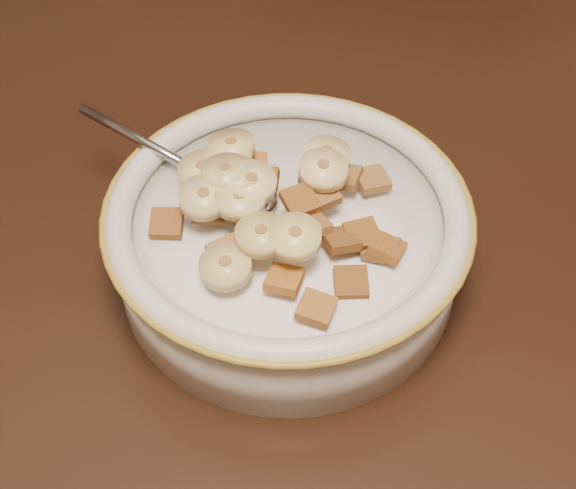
% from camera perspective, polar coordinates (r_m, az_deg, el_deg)
% --- Properties ---
extents(table, '(1.42, 0.93, 0.04)m').
position_cam_1_polar(table, '(0.58, -1.24, -1.79)').
color(table, black).
rests_on(table, floor).
extents(chair, '(0.58, 0.58, 1.03)m').
position_cam_1_polar(chair, '(1.14, 5.22, 12.43)').
color(chair, black).
rests_on(chair, floor).
extents(cereal_bowl, '(0.23, 0.23, 0.05)m').
position_cam_1_polar(cereal_bowl, '(0.53, -0.00, -0.20)').
color(cereal_bowl, silver).
rests_on(cereal_bowl, table).
extents(milk, '(0.19, 0.19, 0.00)m').
position_cam_1_polar(milk, '(0.51, -0.00, 1.80)').
color(milk, white).
rests_on(milk, cereal_bowl).
extents(spoon, '(0.06, 0.05, 0.01)m').
position_cam_1_polar(spoon, '(0.52, -3.42, 3.58)').
color(spoon, '#9395AA').
rests_on(spoon, cereal_bowl).
extents(cereal_square_0, '(0.03, 0.03, 0.01)m').
position_cam_1_polar(cereal_square_0, '(0.50, 2.32, 3.57)').
color(cereal_square_0, brown).
rests_on(cereal_square_0, milk).
extents(cereal_square_1, '(0.02, 0.02, 0.01)m').
position_cam_1_polar(cereal_square_1, '(0.51, -1.85, 4.48)').
color(cereal_square_1, brown).
rests_on(cereal_square_1, milk).
extents(cereal_square_2, '(0.02, 0.02, 0.01)m').
position_cam_1_polar(cereal_square_2, '(0.49, 7.07, -0.24)').
color(cereal_square_2, brown).
rests_on(cereal_square_2, milk).
extents(cereal_square_3, '(0.03, 0.03, 0.01)m').
position_cam_1_polar(cereal_square_3, '(0.53, -2.55, 5.64)').
color(cereal_square_3, olive).
rests_on(cereal_square_3, milk).
extents(cereal_square_4, '(0.03, 0.03, 0.01)m').
position_cam_1_polar(cereal_square_4, '(0.54, -4.12, 6.01)').
color(cereal_square_4, olive).
rests_on(cereal_square_4, milk).
extents(cereal_square_5, '(0.03, 0.03, 0.01)m').
position_cam_1_polar(cereal_square_5, '(0.48, -3.95, -1.18)').
color(cereal_square_5, brown).
rests_on(cereal_square_5, milk).
extents(cereal_square_6, '(0.02, 0.02, 0.01)m').
position_cam_1_polar(cereal_square_6, '(0.47, -0.28, -2.50)').
color(cereal_square_6, '#9A5C23').
rests_on(cereal_square_6, milk).
extents(cereal_square_7, '(0.03, 0.03, 0.01)m').
position_cam_1_polar(cereal_square_7, '(0.49, 0.87, 3.13)').
color(cereal_square_7, brown).
rests_on(cereal_square_7, milk).
extents(cereal_square_8, '(0.03, 0.03, 0.01)m').
position_cam_1_polar(cereal_square_8, '(0.54, -4.30, 5.59)').
color(cereal_square_8, olive).
rests_on(cereal_square_8, milk).
extents(cereal_square_9, '(0.03, 0.03, 0.01)m').
position_cam_1_polar(cereal_square_9, '(0.49, 5.32, 0.70)').
color(cereal_square_9, brown).
rests_on(cereal_square_9, milk).
extents(cereal_square_10, '(0.02, 0.02, 0.01)m').
position_cam_1_polar(cereal_square_10, '(0.49, 6.66, -0.33)').
color(cereal_square_10, brown).
rests_on(cereal_square_10, milk).
extents(cereal_square_11, '(0.02, 0.02, 0.01)m').
position_cam_1_polar(cereal_square_11, '(0.51, -8.63, 1.52)').
color(cereal_square_11, brown).
rests_on(cereal_square_11, milk).
extents(cereal_square_12, '(0.03, 0.03, 0.01)m').
position_cam_1_polar(cereal_square_12, '(0.51, 2.08, 4.26)').
color(cereal_square_12, '#966031').
rests_on(cereal_square_12, milk).
extents(cereal_square_13, '(0.03, 0.03, 0.01)m').
position_cam_1_polar(cereal_square_13, '(0.48, -4.33, -0.64)').
color(cereal_square_13, brown).
rests_on(cereal_square_13, milk).
extents(cereal_square_14, '(0.02, 0.02, 0.01)m').
position_cam_1_polar(cereal_square_14, '(0.46, 2.02, -4.54)').
color(cereal_square_14, brown).
rests_on(cereal_square_14, milk).
extents(cereal_square_15, '(0.02, 0.03, 0.01)m').
position_cam_1_polar(cereal_square_15, '(0.47, 4.51, -2.69)').
color(cereal_square_15, brown).
rests_on(cereal_square_15, milk).
extents(cereal_square_16, '(0.03, 0.02, 0.01)m').
position_cam_1_polar(cereal_square_16, '(0.53, -5.01, 4.37)').
color(cereal_square_16, brown).
rests_on(cereal_square_16, milk).
extents(cereal_square_17, '(0.03, 0.03, 0.01)m').
position_cam_1_polar(cereal_square_17, '(0.49, 3.76, 0.33)').
color(cereal_square_17, brown).
rests_on(cereal_square_17, milk).
extents(cereal_square_18, '(0.02, 0.03, 0.01)m').
position_cam_1_polar(cereal_square_18, '(0.50, -5.69, 2.51)').
color(cereal_square_18, brown).
rests_on(cereal_square_18, milk).
extents(cereal_square_19, '(0.03, 0.03, 0.01)m').
position_cam_1_polar(cereal_square_19, '(0.53, 6.01, 4.62)').
color(cereal_square_19, brown).
rests_on(cereal_square_19, milk).
extents(cereal_square_20, '(0.02, 0.02, 0.01)m').
position_cam_1_polar(cereal_square_20, '(0.52, 4.04, 4.78)').
color(cereal_square_20, brown).
rests_on(cereal_square_20, milk).
extents(cereal_square_21, '(0.03, 0.03, 0.01)m').
position_cam_1_polar(cereal_square_21, '(0.49, 1.64, 1.40)').
color(cereal_square_21, brown).
rests_on(cereal_square_21, milk).
extents(cereal_square_22, '(0.03, 0.03, 0.01)m').
position_cam_1_polar(cereal_square_22, '(0.54, -4.67, 5.68)').
color(cereal_square_22, brown).
rests_on(cereal_square_22, milk).
extents(banana_slice_0, '(0.04, 0.04, 0.01)m').
position_cam_1_polar(banana_slice_0, '(0.52, 2.79, 6.36)').
color(banana_slice_0, '#FFE494').
rests_on(banana_slice_0, milk).
extents(banana_slice_1, '(0.04, 0.04, 0.01)m').
position_cam_1_polar(banana_slice_1, '(0.50, -3.56, 4.89)').
color(banana_slice_1, tan).
rests_on(banana_slice_1, milk).
extents(banana_slice_2, '(0.03, 0.03, 0.01)m').
position_cam_1_polar(banana_slice_2, '(0.49, -6.00, 3.33)').
color(banana_slice_2, '#CFBA8B').
rests_on(banana_slice_2, milk).
extents(banana_slice_3, '(0.04, 0.04, 0.02)m').
position_cam_1_polar(banana_slice_3, '(0.52, -6.13, 5.29)').
color(banana_slice_3, '#D6C17D').
rests_on(banana_slice_3, milk).
extents(banana_slice_4, '(0.04, 0.04, 0.01)m').
position_cam_1_polar(banana_slice_4, '(0.52, -4.30, 6.19)').
color(banana_slice_4, '#DBCA7D').
rests_on(banana_slice_4, milk).
extents(banana_slice_5, '(0.04, 0.04, 0.01)m').
position_cam_1_polar(banana_slice_5, '(0.50, -4.44, 5.12)').
color(banana_slice_5, '#D7C976').
rests_on(banana_slice_5, milk).
extents(banana_slice_6, '(0.04, 0.04, 0.01)m').
position_cam_1_polar(banana_slice_6, '(0.50, -2.61, 4.40)').
color(banana_slice_6, beige).
rests_on(banana_slice_6, milk).
extents(banana_slice_7, '(0.04, 0.04, 0.01)m').
position_cam_1_polar(banana_slice_7, '(0.47, -1.89, 0.68)').
color(banana_slice_7, '#D5CA68').
rests_on(banana_slice_7, milk).
extents(banana_slice_8, '(0.03, 0.03, 0.02)m').
position_cam_1_polar(banana_slice_8, '(0.53, -4.06, 6.97)').
color(banana_slice_8, '#D0BF81').
rests_on(banana_slice_8, milk).
extents(banana_slice_9, '(0.03, 0.03, 0.01)m').
position_cam_1_polar(banana_slice_9, '(0.47, -4.45, -1.56)').
color(banana_slice_9, tan).
rests_on(banana_slice_9, milk).
extents(banana_slice_10, '(0.04, 0.04, 0.01)m').
position_cam_1_polar(banana_slice_10, '(0.50, 2.53, 5.33)').
color(banana_slice_10, beige).
rests_on(banana_slice_10, milk).
extents(banana_slice_11, '(0.04, 0.04, 0.01)m').
position_cam_1_polar(banana_slice_11, '(0.46, 0.51, 0.53)').
color(banana_slice_11, '#EADD81').
rests_on(banana_slice_11, milk).
extents(banana_slice_12, '(0.04, 0.04, 0.01)m').
position_cam_1_polar(banana_slice_12, '(0.49, -3.45, 3.12)').
color(banana_slice_12, '#D8CC84').
rests_on(banana_slice_12, milk).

